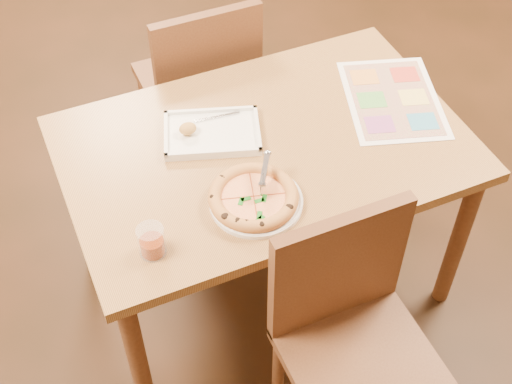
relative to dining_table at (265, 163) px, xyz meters
name	(u,v)px	position (x,y,z in m)	size (l,w,h in m)	color
dining_table	(265,163)	(0.00, 0.00, 0.00)	(1.30, 0.85, 0.72)	olive
chair_near	(350,316)	(0.00, -0.60, -0.07)	(0.42, 0.42, 0.47)	brown
chair_far	(202,75)	(0.00, 0.60, -0.07)	(0.42, 0.42, 0.47)	brown
plate	(256,202)	(-0.13, -0.22, 0.09)	(0.28, 0.28, 0.02)	white
pizza	(254,197)	(-0.14, -0.22, 0.11)	(0.27, 0.27, 0.04)	#D08747
pizza_cutter	(264,174)	(-0.09, -0.19, 0.16)	(0.08, 0.12, 0.08)	silver
appetizer_tray	(210,134)	(-0.15, 0.11, 0.10)	(0.36, 0.30, 0.06)	white
glass_tumbler	(152,243)	(-0.47, -0.27, 0.13)	(0.08, 0.08, 0.10)	maroon
menu	(393,99)	(0.49, 0.03, 0.09)	(0.31, 0.44, 0.01)	white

